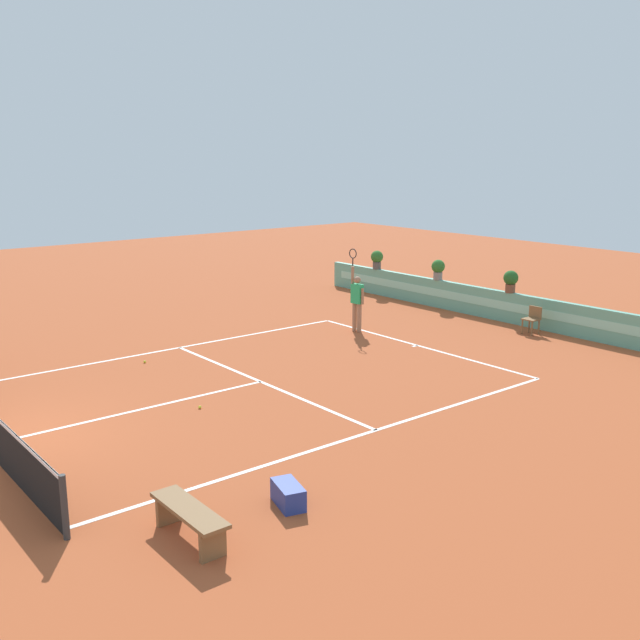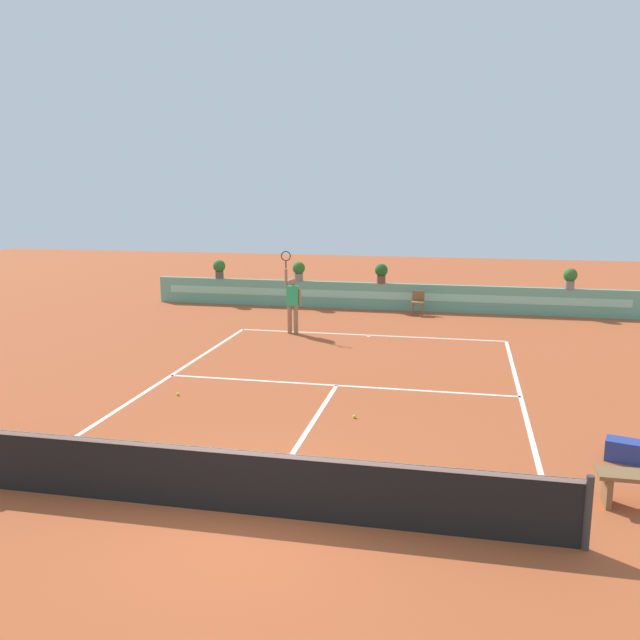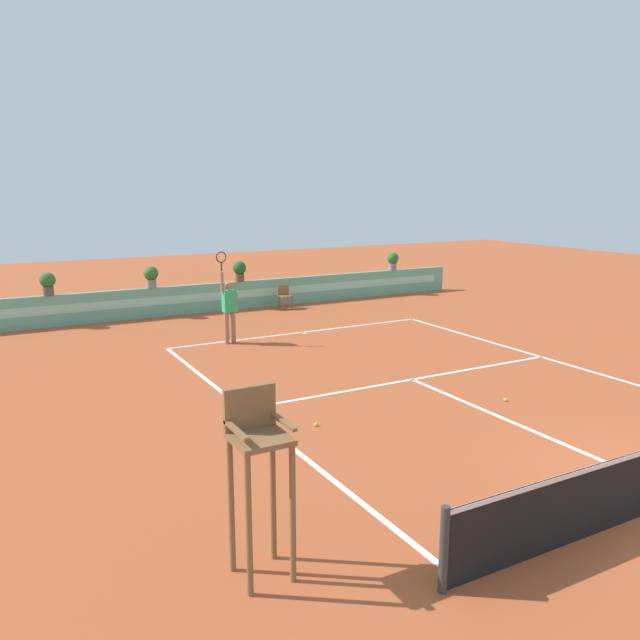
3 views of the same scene
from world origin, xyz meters
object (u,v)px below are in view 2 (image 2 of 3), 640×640
(tennis_ball_mid_court, at_px, (178,394))
(potted_plant_centre, at_px, (381,272))
(potted_plant_left, at_px, (299,270))
(potted_plant_far_left, at_px, (219,268))
(tennis_ball_near_baseline, at_px, (354,416))
(ball_kid_chair, at_px, (418,301))
(tennis_player, at_px, (292,300))
(gear_bag, at_px, (628,451))
(potted_plant_far_right, at_px, (570,277))

(tennis_ball_mid_court, xyz_separation_m, potted_plant_centre, (3.10, 11.47, 1.38))
(potted_plant_centre, height_order, potted_plant_left, same)
(tennis_ball_mid_court, height_order, potted_plant_far_left, potted_plant_far_left)
(tennis_ball_near_baseline, bearing_deg, potted_plant_centre, 94.48)
(ball_kid_chair, bearing_deg, tennis_ball_near_baseline, -92.38)
(tennis_player, distance_m, potted_plant_far_left, 6.30)
(gear_bag, xyz_separation_m, tennis_player, (-7.97, 8.54, 0.87))
(ball_kid_chair, bearing_deg, potted_plant_centre, 152.77)
(tennis_ball_mid_court, height_order, potted_plant_far_right, potted_plant_far_right)
(ball_kid_chair, distance_m, gear_bag, 13.28)
(gear_bag, relative_size, potted_plant_far_right, 0.97)
(ball_kid_chair, height_order, gear_bag, ball_kid_chair)
(potted_plant_left, bearing_deg, potted_plant_far_right, 0.00)
(ball_kid_chair, bearing_deg, tennis_ball_mid_court, -112.85)
(gear_bag, xyz_separation_m, potted_plant_far_left, (-12.12, 13.27, 1.23))
(potted_plant_far_right, bearing_deg, potted_plant_centre, 180.00)
(potted_plant_far_right, height_order, potted_plant_left, same)
(gear_bag, height_order, tennis_ball_mid_court, gear_bag)
(potted_plant_left, bearing_deg, tennis_ball_near_baseline, -71.30)
(ball_kid_chair, xyz_separation_m, gear_bag, (4.35, -12.54, -0.30))
(ball_kid_chair, distance_m, tennis_player, 5.42)
(ball_kid_chair, xyz_separation_m, potted_plant_centre, (-1.42, 0.73, 0.93))
(tennis_ball_near_baseline, relative_size, potted_plant_far_left, 0.09)
(potted_plant_centre, bearing_deg, potted_plant_left, 180.00)
(potted_plant_centre, relative_size, potted_plant_left, 1.00)
(tennis_ball_near_baseline, distance_m, potted_plant_far_right, 13.46)
(tennis_ball_near_baseline, distance_m, tennis_ball_mid_court, 4.10)
(potted_plant_far_right, bearing_deg, tennis_player, -151.86)
(potted_plant_far_left, xyz_separation_m, potted_plant_centre, (6.34, 0.00, 0.00))
(potted_plant_far_left, xyz_separation_m, potted_plant_far_right, (12.99, 0.00, 0.00))
(tennis_ball_mid_court, xyz_separation_m, potted_plant_left, (-0.05, 11.47, 1.38))
(tennis_ball_near_baseline, relative_size, potted_plant_centre, 0.09)
(potted_plant_far_left, distance_m, potted_plant_left, 3.19)
(ball_kid_chair, distance_m, potted_plant_centre, 1.85)
(tennis_player, height_order, tennis_ball_mid_court, tennis_player)
(potted_plant_left, bearing_deg, potted_plant_centre, 0.00)
(potted_plant_centre, bearing_deg, gear_bag, -66.49)
(tennis_player, relative_size, potted_plant_far_left, 3.57)
(gear_bag, bearing_deg, tennis_ball_near_baseline, 166.47)
(tennis_ball_mid_court, bearing_deg, tennis_ball_near_baseline, -9.06)
(gear_bag, relative_size, potted_plant_left, 0.97)
(gear_bag, xyz_separation_m, tennis_ball_mid_court, (-8.87, 1.81, -0.15))
(tennis_player, height_order, potted_plant_far_right, tennis_player)
(potted_plant_far_right, xyz_separation_m, potted_plant_centre, (-6.65, 0.00, 0.00))
(tennis_ball_near_baseline, height_order, tennis_ball_mid_court, same)
(tennis_ball_mid_court, distance_m, potted_plant_far_left, 12.00)
(gear_bag, xyz_separation_m, potted_plant_left, (-8.93, 13.27, 1.23))
(potted_plant_far_right, relative_size, potted_plant_left, 1.00)
(tennis_player, bearing_deg, potted_plant_far_right, 28.14)
(tennis_player, xyz_separation_m, tennis_ball_mid_court, (-0.90, -6.73, -1.02))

